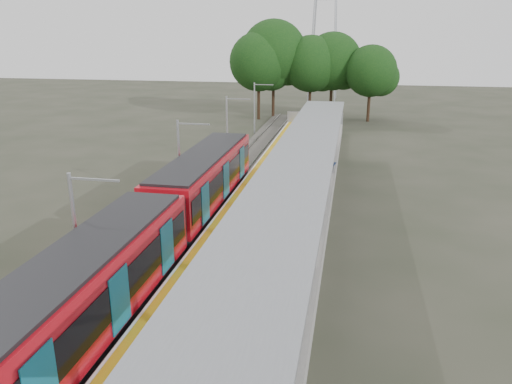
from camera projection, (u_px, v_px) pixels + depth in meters
The scene contains 13 objects.
trackbed at pixel (213, 200), 31.94m from camera, with size 3.00×70.00×0.24m, color #59544C.
platform at pixel (283, 199), 31.01m from camera, with size 6.00×50.00×1.00m, color gray.
tactile_strip at pixel (243, 189), 31.31m from camera, with size 0.60×50.00×0.02m, color gold.
end_fence at pixel (315, 118), 54.01m from camera, with size 6.00×0.10×1.20m, color #9EA0A5.
train at pixel (160, 222), 23.00m from camera, with size 2.74×27.60×3.62m.
canopy at pixel (304, 156), 26.03m from camera, with size 3.27×38.00×3.66m.
tree_cluster at pixel (301, 61), 60.96m from camera, with size 20.06×9.85×12.05m.
catenary_masts at pixel (181, 161), 30.46m from camera, with size 2.08×48.16×5.40m.
bench_mid at pixel (317, 190), 29.13m from camera, with size 0.88×1.67×1.10m.
bench_far at pixel (330, 164), 35.44m from camera, with size 0.65×1.43×0.95m.
info_pillar_near at pixel (263, 357), 13.68m from camera, with size 0.46×0.46×2.03m.
info_pillar_far at pixel (299, 162), 34.61m from camera, with size 0.43×0.43×1.90m.
litter_bin at pixel (317, 186), 30.43m from camera, with size 0.44×0.44×0.90m, color #9EA0A5.
Camera 1 is at (3.90, -9.19, 10.36)m, focal length 35.00 mm.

